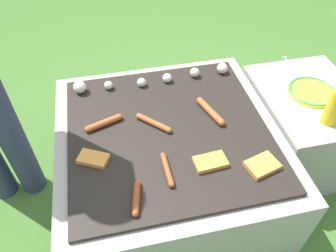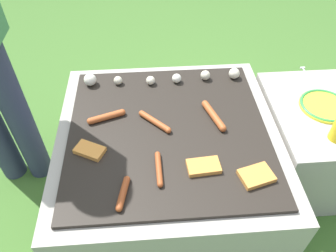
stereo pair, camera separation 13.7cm
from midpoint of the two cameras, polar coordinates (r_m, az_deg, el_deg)
ground_plane at (r=1.73m, az=2.31°, el=-10.80°), size 14.00×14.00×0.00m
grill at (r=1.55m, az=2.54°, el=-6.36°), size 0.95×0.95×0.44m
side_ledge at (r=1.81m, az=25.59°, el=-2.55°), size 0.47×0.59×0.44m
sausage_mid_right at (r=1.45m, az=10.65°, el=1.67°), size 0.08×0.19×0.03m
sausage_back_center at (r=1.43m, az=-8.00°, el=1.49°), size 0.17×0.07×0.03m
sausage_front_left at (r=1.24m, az=1.59°, el=-7.65°), size 0.02×0.16×0.02m
sausage_back_left at (r=1.18m, az=-4.48°, el=-11.81°), size 0.05×0.14×0.02m
sausage_front_center at (r=1.40m, az=0.50°, el=0.63°), size 0.14×0.14×0.03m
bread_slice_left at (r=1.26m, az=9.35°, el=-7.12°), size 0.13×0.08×0.02m
bread_slice_center at (r=1.32m, az=-10.60°, el=-4.33°), size 0.13×0.11×0.02m
bread_slice_right at (r=1.28m, az=18.15°, el=-8.41°), size 0.14×0.12×0.02m
mushroom_row at (r=1.61m, az=0.98°, el=8.32°), size 0.77×0.07×0.06m
plate_colorful at (r=1.67m, az=27.81°, el=3.05°), size 0.22×0.22×0.02m
fork_utensil at (r=1.82m, az=25.45°, el=7.33°), size 0.02×0.22×0.01m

